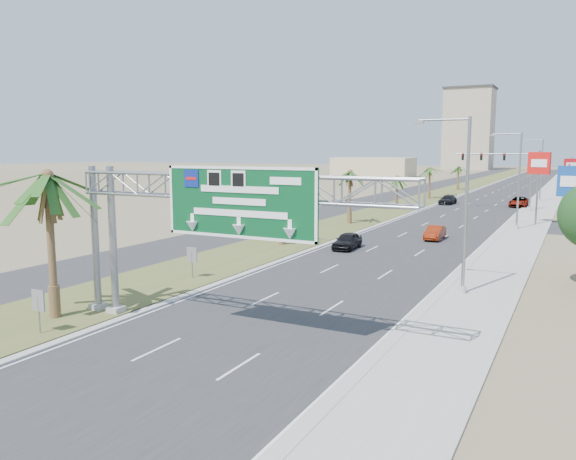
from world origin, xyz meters
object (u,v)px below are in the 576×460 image
(sign_gantry, at_px, (214,199))
(pole_sign_red_far, at_px, (571,168))
(car_left_lane, at_px, (347,241))
(car_right_lane, at_px, (519,202))
(signal_mast, at_px, (515,175))
(palm_near, at_px, (47,177))
(pole_sign_red_near, at_px, (539,167))
(pole_sign_blue, at_px, (568,184))
(car_far, at_px, (448,200))
(car_mid_lane, at_px, (435,233))

(sign_gantry, height_order, pole_sign_red_far, sign_gantry)
(car_left_lane, xyz_separation_m, car_right_lane, (9.23, 44.80, 0.04))
(sign_gantry, height_order, car_right_lane, sign_gantry)
(sign_gantry, height_order, signal_mast, signal_mast)
(sign_gantry, distance_m, palm_near, 8.41)
(car_left_lane, relative_size, pole_sign_red_far, 0.56)
(sign_gantry, relative_size, pole_sign_red_near, 2.04)
(signal_mast, distance_m, pole_sign_red_near, 15.74)
(car_left_lane, relative_size, pole_sign_blue, 0.59)
(palm_near, relative_size, pole_sign_red_near, 1.02)
(car_left_lane, bearing_deg, pole_sign_red_near, 59.44)
(pole_sign_red_near, relative_size, pole_sign_blue, 1.19)
(palm_near, xyz_separation_m, car_right_lane, (14.60, 69.75, -6.20))
(car_far, bearing_deg, car_left_lane, -84.94)
(sign_gantry, relative_size, pole_sign_red_far, 2.33)
(sign_gantry, bearing_deg, pole_sign_blue, 72.24)
(palm_near, distance_m, pole_sign_red_near, 52.07)
(car_right_lane, distance_m, pole_sign_blue, 27.99)
(car_left_lane, height_order, car_far, car_left_lane)
(palm_near, xyz_separation_m, car_far, (4.46, 69.16, -6.25))
(car_far, xyz_separation_m, pole_sign_blue, (16.79, -26.27, 4.29))
(car_right_lane, height_order, car_far, car_right_lane)
(palm_near, distance_m, pole_sign_blue, 47.91)
(signal_mast, xyz_separation_m, pole_sign_red_near, (3.83, -15.19, 1.53))
(pole_sign_blue, bearing_deg, sign_gantry, -107.76)
(signal_mast, distance_m, car_left_lane, 40.26)
(sign_gantry, relative_size, car_right_lane, 3.19)
(palm_near, distance_m, signal_mast, 65.60)
(car_far, bearing_deg, car_mid_lane, -76.23)
(car_far, bearing_deg, signal_mast, -23.74)
(car_left_lane, bearing_deg, car_right_lane, 76.10)
(car_right_lane, height_order, pole_sign_red_far, pole_sign_red_far)
(car_left_lane, bearing_deg, pole_sign_red_far, 70.89)
(car_left_lane, bearing_deg, pole_sign_blue, 46.22)
(pole_sign_red_near, bearing_deg, car_left_lane, -118.30)
(car_left_lane, relative_size, car_right_lane, 0.77)
(palm_near, bearing_deg, pole_sign_blue, 63.64)
(car_mid_lane, distance_m, pole_sign_red_far, 44.70)
(palm_near, bearing_deg, car_right_lane, 78.18)
(sign_gantry, distance_m, car_mid_lane, 32.00)
(car_far, distance_m, pole_sign_blue, 31.47)
(pole_sign_red_near, bearing_deg, sign_gantry, -102.12)
(car_left_lane, distance_m, car_far, 44.22)
(sign_gantry, xyz_separation_m, car_far, (-3.67, 67.23, -5.37))
(palm_near, xyz_separation_m, pole_sign_red_far, (21.00, 76.57, -1.32))
(sign_gantry, xyz_separation_m, pole_sign_red_far, (12.86, 74.65, -0.45))
(sign_gantry, relative_size, palm_near, 2.01)
(car_mid_lane, distance_m, pole_sign_red_near, 18.08)
(car_mid_lane, xyz_separation_m, pole_sign_red_near, (7.50, 15.42, 5.75))
(car_mid_lane, height_order, car_right_lane, car_right_lane)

